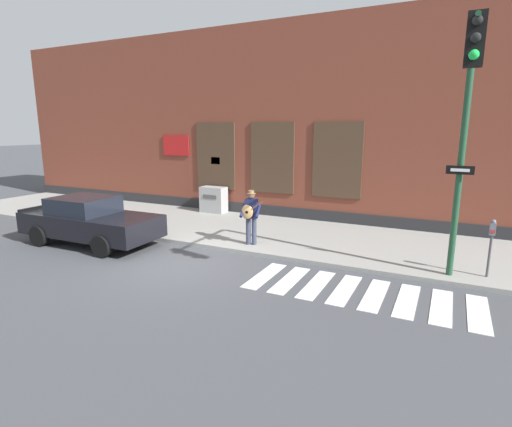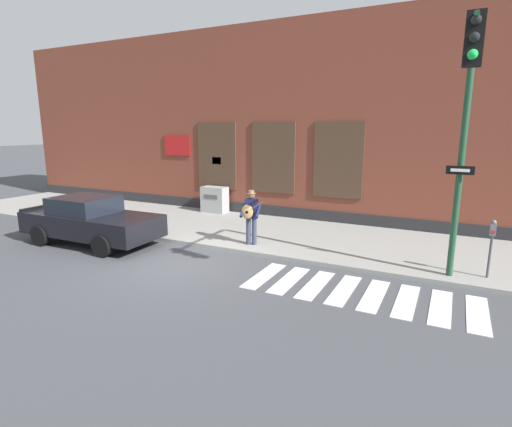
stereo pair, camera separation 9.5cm
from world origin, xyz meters
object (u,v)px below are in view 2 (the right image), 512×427
Objects in this scene: busker at (251,214)px; utility_box at (215,199)px; red_car at (90,220)px; parking_meter at (492,240)px; traffic_light at (466,119)px.

utility_box is (-3.67, 3.70, -0.42)m from busker.
parking_meter is at bearing 9.61° from red_car.
red_car is at bearing -159.41° from busker.
parking_meter is at bearing 0.74° from busker.
traffic_light reaches higher than red_car.
busker is at bearing -45.25° from utility_box.
red_car is 10.92m from traffic_light.
traffic_light is (5.58, -1.17, 2.77)m from busker.
busker is at bearing -179.26° from parking_meter.
utility_box is at bearing 160.29° from parking_meter.
red_car is 2.72× the size of busker.
traffic_light reaches higher than busker.
red_car is 4.21× the size of utility_box.
utility_box is (-9.25, 4.87, -3.18)m from traffic_light.
red_car is at bearing -176.39° from traffic_light.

